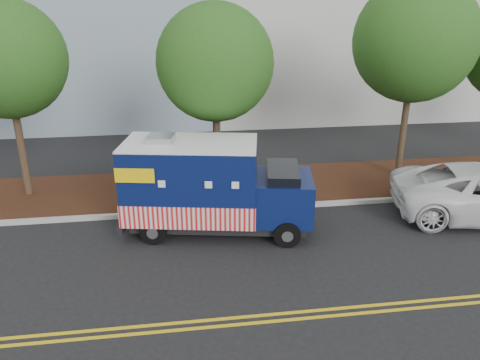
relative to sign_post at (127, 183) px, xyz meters
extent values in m
plane|color=black|center=(2.23, -1.59, -1.20)|extent=(120.00, 120.00, 0.00)
cube|color=#9E9E99|center=(2.23, -0.19, -1.12)|extent=(120.00, 0.18, 0.15)
cube|color=black|center=(2.23, 1.91, -1.12)|extent=(120.00, 4.00, 0.15)
cube|color=gold|center=(2.23, -6.04, -1.19)|extent=(120.00, 0.10, 0.01)
cube|color=gold|center=(2.23, -6.29, -1.19)|extent=(120.00, 0.10, 0.01)
cylinder|color=#38281C|center=(-3.86, 2.13, 0.84)|extent=(0.26, 0.26, 4.07)
sphere|color=#1A4D15|center=(-3.86, 2.13, 3.89)|extent=(4.06, 4.06, 4.06)
cylinder|color=#38281C|center=(3.14, 1.15, 0.78)|extent=(0.26, 0.26, 3.95)
sphere|color=#1A4D15|center=(3.14, 1.15, 3.75)|extent=(4.00, 4.00, 4.00)
cylinder|color=#38281C|center=(10.74, 2.09, 0.98)|extent=(0.26, 0.26, 4.36)
sphere|color=#1A4D15|center=(10.74, 2.09, 4.32)|extent=(4.63, 4.63, 4.63)
cube|color=#473828|center=(0.00, 0.00, 0.00)|extent=(0.06, 0.06, 2.40)
cube|color=black|center=(2.95, -1.52, -0.80)|extent=(5.64, 2.80, 0.27)
cube|color=#091545|center=(2.10, -1.36, 0.53)|extent=(4.39, 2.93, 2.31)
cube|color=red|center=(2.10, -1.36, -0.29)|extent=(4.43, 2.99, 0.72)
cube|color=white|center=(2.10, -1.36, 1.71)|extent=(4.39, 2.93, 0.06)
cube|color=#B7B7BA|center=(1.25, -1.20, 1.83)|extent=(0.90, 0.90, 0.21)
cube|color=#091545|center=(4.94, -1.89, 0.00)|extent=(2.09, 2.36, 1.35)
cube|color=black|center=(4.89, -1.88, 0.65)|extent=(1.29, 2.02, 0.63)
cube|color=black|center=(5.81, -2.06, -0.45)|extent=(0.43, 1.91, 0.29)
cube|color=black|center=(0.06, -0.97, -0.77)|extent=(0.57, 2.16, 0.27)
cube|color=#B7B7BA|center=(0.09, -0.98, 0.58)|extent=(0.36, 1.71, 1.83)
cube|color=#B7B7BA|center=(2.60, -0.28, 0.58)|extent=(1.71, 0.36, 1.06)
cube|color=yellow|center=(0.47, -2.22, 1.06)|extent=(1.14, 0.23, 0.43)
cube|color=yellow|center=(0.89, 0.04, 1.06)|extent=(1.14, 0.23, 0.43)
cylinder|color=black|center=(4.85, -2.88, -0.80)|extent=(0.85, 0.42, 0.81)
cylinder|color=black|center=(5.22, -0.95, -0.80)|extent=(0.85, 0.42, 0.81)
cylinder|color=black|center=(0.88, -2.13, -0.80)|extent=(0.85, 0.42, 0.81)
cylinder|color=black|center=(1.24, -0.20, -0.80)|extent=(0.85, 0.42, 0.81)
camera|label=1|loc=(1.71, -14.99, 5.80)|focal=35.00mm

